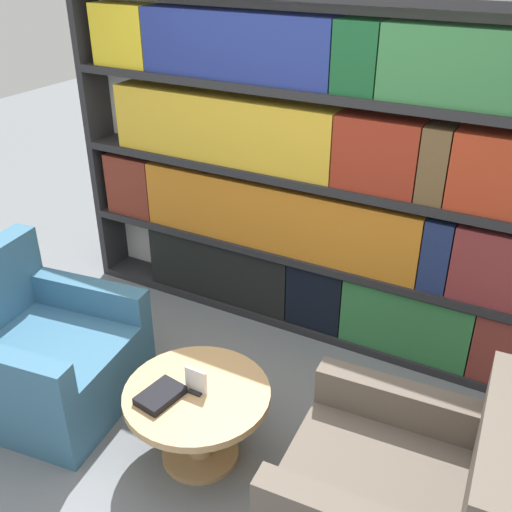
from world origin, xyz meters
name	(u,v)px	position (x,y,z in m)	size (l,w,h in m)	color
ground_plane	(199,472)	(0.00, 0.00, 0.00)	(14.00, 14.00, 0.00)	slate
bookshelf	(315,183)	(-0.06, 1.46, 1.03)	(3.50, 0.30, 2.12)	silver
armchair_left	(42,356)	(-1.07, 0.05, 0.29)	(0.97, 0.94, 0.87)	#386684
armchair_right	(396,501)	(0.96, 0.06, 0.29)	(0.92, 0.88, 0.87)	brown
coffee_table	(198,410)	(-0.05, 0.10, 0.31)	(0.72, 0.72, 0.43)	tan
table_sign	(196,383)	(-0.05, 0.10, 0.48)	(0.12, 0.06, 0.13)	black
stray_book	(160,395)	(-0.17, -0.03, 0.45)	(0.18, 0.24, 0.04)	black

